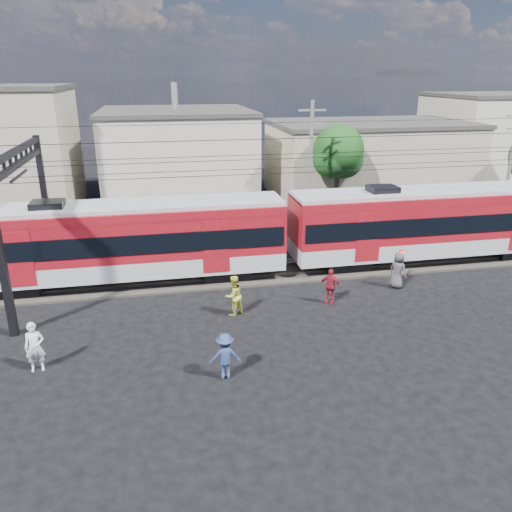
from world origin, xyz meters
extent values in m
plane|color=black|center=(0.00, 0.00, 0.00)|extent=(120.00, 120.00, 0.00)
cube|color=#2D2823|center=(0.00, 8.00, 0.06)|extent=(70.00, 3.40, 0.12)
cube|color=#59544C|center=(0.00, 7.25, 0.18)|extent=(70.00, 0.12, 0.12)
cube|color=#59544C|center=(0.00, 8.75, 0.18)|extent=(70.00, 0.12, 0.12)
cube|color=black|center=(-10.88, 8.00, 0.35)|extent=(2.40, 2.20, 0.70)
cube|color=black|center=(-0.64, 8.00, 0.35)|extent=(2.40, 2.20, 0.70)
cube|color=#A4A7AC|center=(-5.76, 8.00, 1.15)|extent=(16.00, 3.00, 0.90)
cube|color=maroon|center=(-5.76, 8.00, 2.80)|extent=(16.00, 3.00, 2.40)
cube|color=black|center=(-5.76, 8.00, 2.55)|extent=(15.68, 3.08, 0.95)
cube|color=#A4A7AC|center=(-5.76, 8.00, 4.05)|extent=(16.00, 2.60, 0.25)
cube|color=black|center=(5.92, 8.00, 0.35)|extent=(2.40, 2.20, 0.70)
cube|color=black|center=(16.16, 8.00, 0.35)|extent=(2.40, 2.20, 0.70)
cube|color=#A4A7AC|center=(11.04, 8.00, 1.15)|extent=(16.00, 3.00, 0.90)
cube|color=maroon|center=(11.04, 8.00, 2.80)|extent=(16.00, 3.00, 2.40)
cube|color=black|center=(11.04, 8.00, 2.55)|extent=(15.68, 3.08, 0.95)
cube|color=#A4A7AC|center=(11.04, 8.00, 4.05)|extent=(16.00, 2.60, 0.25)
cube|color=black|center=(-10.00, 3.50, 3.50)|extent=(0.30, 0.30, 7.00)
cube|color=black|center=(-10.00, 12.50, 3.50)|extent=(0.30, 0.30, 7.00)
cube|color=black|center=(-10.00, 8.00, 6.80)|extent=(0.25, 9.30, 0.25)
cube|color=black|center=(-10.00, 8.00, 6.20)|extent=(0.25, 9.30, 0.25)
cylinder|color=black|center=(0.00, 7.30, 5.50)|extent=(70.00, 0.03, 0.03)
cylinder|color=black|center=(0.00, 8.70, 5.50)|extent=(70.00, 0.03, 0.03)
cylinder|color=black|center=(0.00, 7.30, 6.20)|extent=(70.00, 0.03, 0.03)
cylinder|color=black|center=(0.00, 8.70, 6.20)|extent=(70.00, 0.03, 0.03)
cylinder|color=black|center=(0.00, 4.50, 7.50)|extent=(70.00, 0.03, 0.03)
cylinder|color=black|center=(0.00, 11.50, 7.50)|extent=(70.00, 0.03, 0.03)
cube|color=#BAB1A3|center=(-2.00, 27.00, 3.50)|extent=(12.00, 12.00, 7.00)
cube|color=#3F3D3A|center=(-2.00, 27.00, 7.15)|extent=(12.24, 12.24, 0.30)
cube|color=#9C9378|center=(14.00, 24.00, 3.00)|extent=(16.00, 10.00, 6.00)
cube|color=#3F3D3A|center=(14.00, 24.00, 6.15)|extent=(16.32, 10.20, 0.30)
cube|color=#BAB1A3|center=(28.00, 28.00, 4.00)|extent=(10.00, 10.00, 8.00)
cube|color=#3F3D3A|center=(28.00, 28.00, 8.15)|extent=(10.20, 10.20, 0.30)
cylinder|color=slate|center=(6.00, 15.00, 4.25)|extent=(0.24, 0.24, 8.50)
cube|color=slate|center=(6.00, 15.00, 7.90)|extent=(1.80, 0.12, 0.12)
cube|color=slate|center=(6.00, 15.00, 7.10)|extent=(1.40, 0.12, 0.12)
cylinder|color=slate|center=(20.00, 14.00, 4.00)|extent=(0.24, 0.24, 8.00)
cylinder|color=#382619|center=(9.00, 18.00, 1.96)|extent=(0.36, 0.36, 3.92)
sphere|color=#123F12|center=(9.00, 18.00, 4.90)|extent=(3.64, 3.64, 3.64)
sphere|color=#123F12|center=(9.60, 18.30, 4.20)|extent=(2.80, 2.80, 2.80)
imported|color=white|center=(-8.52, 0.57, 0.94)|extent=(0.73, 0.51, 1.88)
imported|color=gold|center=(-0.91, 3.55, 0.92)|extent=(1.12, 1.05, 1.84)
imported|color=navy|center=(-1.96, -1.23, 0.86)|extent=(1.13, 0.66, 1.72)
imported|color=maroon|center=(3.63, 3.83, 0.86)|extent=(1.05, 0.94, 1.71)
imported|color=#45454A|center=(7.53, 4.90, 0.93)|extent=(0.97, 1.08, 1.85)
cylinder|color=black|center=(7.94, 5.52, 0.81)|extent=(0.11, 0.11, 1.62)
sphere|color=#FF140C|center=(7.94, 5.52, 1.58)|extent=(0.25, 0.25, 0.25)
cube|color=black|center=(7.94, 5.52, 1.58)|extent=(0.23, 0.05, 0.32)
camera|label=1|loc=(-3.85, -16.17, 10.08)|focal=35.00mm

